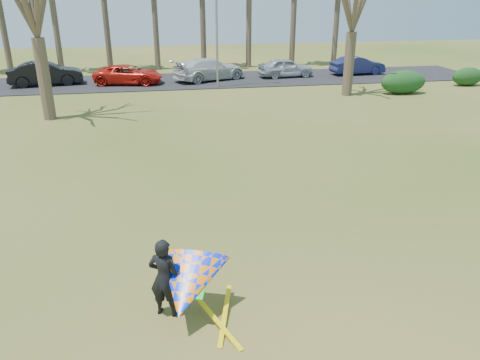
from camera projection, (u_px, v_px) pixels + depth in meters
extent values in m
plane|color=#284C10|center=(253.00, 245.00, 12.70)|extent=(100.00, 100.00, 0.00)
cube|color=black|center=(186.00, 81.00, 35.48)|extent=(46.00, 7.00, 0.06)
cylinder|color=#4E402E|center=(54.00, 16.00, 37.62)|extent=(0.48, 0.48, 9.00)
cylinder|color=#453929|center=(105.00, 11.00, 38.14)|extent=(0.48, 0.48, 9.70)
cylinder|color=#453829|center=(154.00, 6.00, 38.66)|extent=(0.48, 0.48, 10.40)
cylinder|color=#49382C|center=(203.00, 14.00, 39.58)|extent=(0.48, 0.48, 9.00)
cylinder|color=#4C3B2D|center=(249.00, 10.00, 40.11)|extent=(0.48, 0.48, 9.70)
cylinder|color=#49392C|center=(294.00, 5.00, 40.63)|extent=(0.48, 0.48, 10.40)
cylinder|color=#453729|center=(337.00, 13.00, 41.55)|extent=(0.48, 0.48, 9.00)
cylinder|color=#4B3B2D|center=(44.00, 80.00, 24.27)|extent=(0.64, 0.64, 4.20)
cylinder|color=#4E3D2F|center=(349.00, 64.00, 29.99)|extent=(0.64, 0.64, 3.99)
cylinder|color=gray|center=(217.00, 29.00, 31.57)|extent=(0.16, 0.16, 8.00)
ellipsoid|color=#153B17|center=(403.00, 82.00, 30.88)|extent=(3.09, 1.40, 1.54)
ellipsoid|color=#143815|center=(468.00, 77.00, 33.54)|extent=(2.35, 1.11, 1.31)
imported|color=black|center=(46.00, 73.00, 33.37)|extent=(5.25, 2.50, 1.66)
imported|color=red|center=(128.00, 74.00, 33.85)|extent=(5.20, 3.05, 1.36)
imported|color=silver|center=(209.00, 69.00, 35.29)|extent=(6.08, 4.40, 1.64)
imported|color=#A8AEB6|center=(286.00, 67.00, 36.58)|extent=(4.43, 2.13, 1.46)
imported|color=#1A1F50|center=(358.00, 65.00, 37.68)|extent=(4.43, 1.85, 1.43)
imported|color=black|center=(164.00, 278.00, 9.67)|extent=(0.77, 0.64, 1.79)
cone|color=#0528FF|center=(187.00, 284.00, 9.54)|extent=(2.13, 2.39, 2.02)
cube|color=#0CBF19|center=(193.00, 288.00, 9.50)|extent=(0.62, 0.60, 0.24)
cube|color=yellow|center=(217.00, 326.00, 9.62)|extent=(0.85, 1.66, 0.28)
cube|color=yellow|center=(225.00, 318.00, 9.84)|extent=(0.56, 1.76, 0.22)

